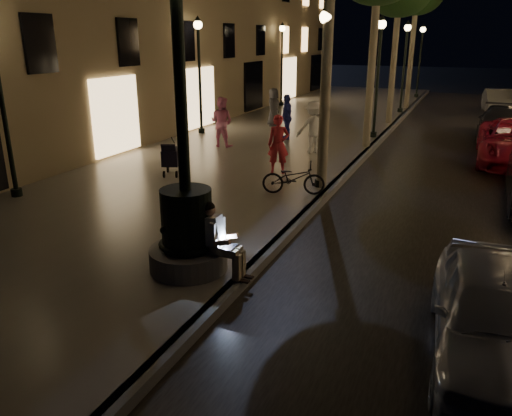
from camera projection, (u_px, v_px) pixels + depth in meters
The scene contains 22 objects.
ground at pixel (375, 147), 20.05m from camera, with size 120.00×120.00×0.00m, color black.
cobble_lane at pixel (455, 153), 18.93m from camera, with size 6.00×45.00×0.02m, color black.
promenade at pixel (282, 137), 21.50m from camera, with size 8.00×45.00×0.20m, color slate.
curb_strip at pixel (376, 144), 20.02m from camera, with size 0.25×45.00×0.20m, color #59595B.
fountain_lamppost at pixel (187, 216), 8.72m from camera, with size 1.40×1.40×5.21m.
seated_man_laptop at pixel (218, 237), 8.60m from camera, with size 0.96×0.33×1.33m.
lamp_curb_a at pixel (324, 75), 13.02m from camera, with size 0.36×0.36×4.81m.
lamp_curb_b at pixel (379, 62), 19.98m from camera, with size 0.36×0.36×4.81m.
lamp_curb_c at pixel (405, 55), 26.94m from camera, with size 0.36×0.36×4.81m.
lamp_curb_d at pixel (421, 52), 33.89m from camera, with size 0.36×0.36×4.81m.
lamp_left_b at pixel (199, 61), 20.88m from camera, with size 0.36×0.36×4.81m.
lamp_left_c at pixel (282, 54), 29.57m from camera, with size 0.36×0.36×4.81m.
stroller at pixel (171, 157), 14.97m from camera, with size 0.73×1.11×1.13m.
car_front at pixel (496, 315), 6.64m from camera, with size 1.59×3.96×1.35m, color #ABADB3.
car_rear at pixel (501, 123), 21.59m from camera, with size 1.85×4.55×1.32m, color #2A2A2E.
car_fifth at pixel (498, 101), 28.70m from camera, with size 1.40×4.01×1.32m, color #969792.
pedestrian_red at pixel (278, 144), 15.14m from camera, with size 0.65×0.43×1.78m, color red.
pedestrian_pink at pixel (222, 122), 18.83m from camera, with size 0.91×0.71×1.87m, color pink.
pedestrian_white at pixel (313, 127), 17.81m from camera, with size 1.19×0.69×1.85m, color silver.
pedestrian_blue at pixel (287, 117), 20.25m from camera, with size 1.06×0.44×1.81m, color navy.
pedestrian_dark at pixel (273, 107), 23.26m from camera, with size 0.85×0.56×1.75m, color #333338.
bicycle at pixel (293, 178), 13.21m from camera, with size 0.58×1.66×0.87m, color black.
Camera 1 is at (3.34, -5.07, 4.18)m, focal length 35.00 mm.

